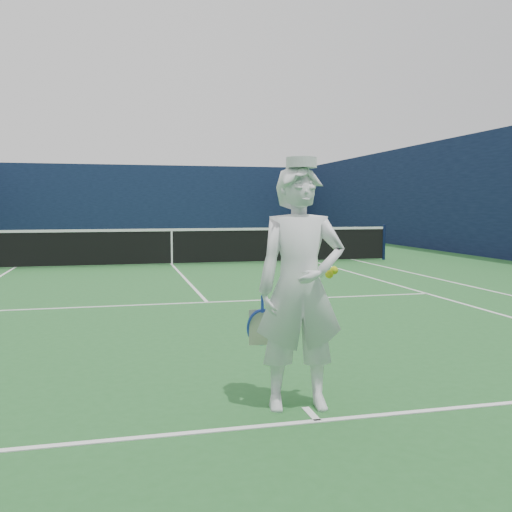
% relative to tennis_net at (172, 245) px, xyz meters
% --- Properties ---
extents(ground, '(80.00, 80.00, 0.00)m').
position_rel_tennis_net_xyz_m(ground, '(0.00, 0.00, -0.55)').
color(ground, '#25612A').
rests_on(ground, ground).
extents(court_markings, '(11.03, 23.83, 0.01)m').
position_rel_tennis_net_xyz_m(court_markings, '(0.00, 0.00, -0.55)').
color(court_markings, white).
rests_on(court_markings, ground).
extents(windscreen_fence, '(20.12, 36.12, 4.00)m').
position_rel_tennis_net_xyz_m(windscreen_fence, '(0.00, 0.00, 1.45)').
color(windscreen_fence, '#0D1832').
rests_on(windscreen_fence, ground).
extents(tennis_net, '(12.88, 0.09, 1.07)m').
position_rel_tennis_net_xyz_m(tennis_net, '(0.00, 0.00, 0.00)').
color(tennis_net, '#141E4C').
rests_on(tennis_net, ground).
extents(tennis_player, '(0.79, 0.56, 2.00)m').
position_rel_tennis_net_xyz_m(tennis_player, '(-0.04, -11.56, 0.42)').
color(tennis_player, white).
rests_on(tennis_player, ground).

